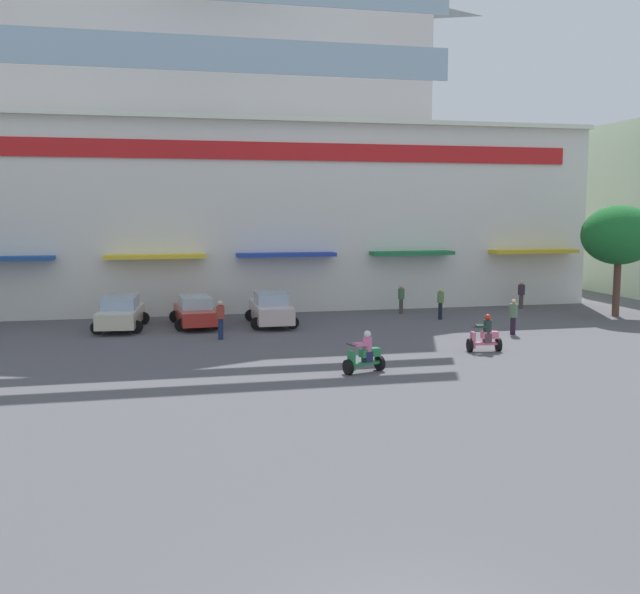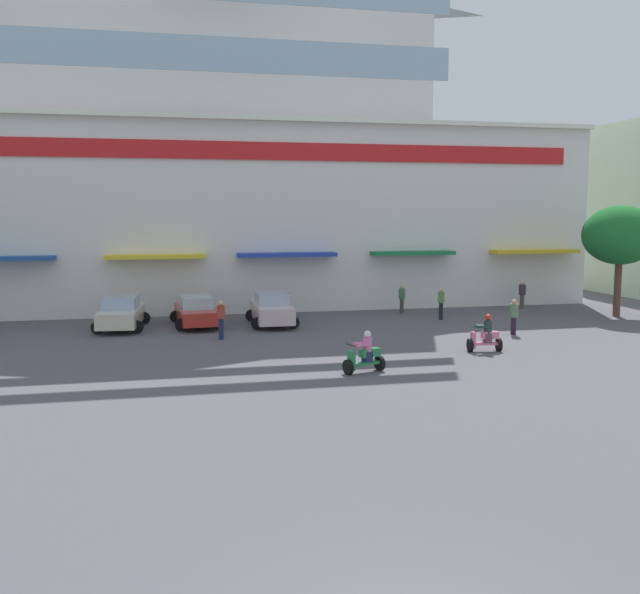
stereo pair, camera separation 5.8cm
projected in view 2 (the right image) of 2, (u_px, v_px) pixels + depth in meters
The scene contains 13 objects.
ground_plane at pixel (267, 395), 21.38m from camera, with size 128.00×128.00×0.00m, color #535157.
colonial_building at pixel (212, 157), 42.45m from camera, with size 43.00×16.02×20.79m.
plaza_tree_1 at pixel (620, 235), 36.79m from camera, with size 4.00×3.42×5.81m.
parked_car_0 at pixel (121, 313), 33.17m from camera, with size 2.58×4.41×1.57m.
parked_car_1 at pixel (196, 311), 34.03m from camera, with size 2.46×4.52×1.47m.
parked_car_2 at pixel (271, 309), 34.32m from camera, with size 2.31×4.28×1.59m.
scooter_rider_0 at pixel (365, 355), 24.26m from camera, with size 1.53×0.93×1.46m.
scooter_rider_4 at pixel (485, 336), 27.88m from camera, with size 1.36×0.68×1.49m.
pedestrian_0 at pixel (522, 293), 40.09m from camera, with size 0.45×0.45×1.58m.
pedestrian_1 at pixel (514, 315), 31.66m from camera, with size 0.48×0.48×1.59m.
pedestrian_2 at pixel (441, 302), 36.05m from camera, with size 0.44×0.44×1.61m.
pedestrian_3 at pixel (402, 297), 38.11m from camera, with size 0.49×0.49×1.57m.
pedestrian_4 at pixel (221, 317), 30.47m from camera, with size 0.50×0.50×1.69m.
Camera 2 is at (-2.93, -7.72, 5.53)m, focal length 39.77 mm.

